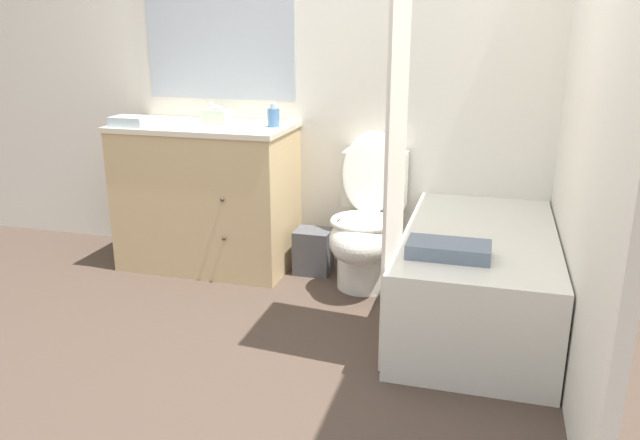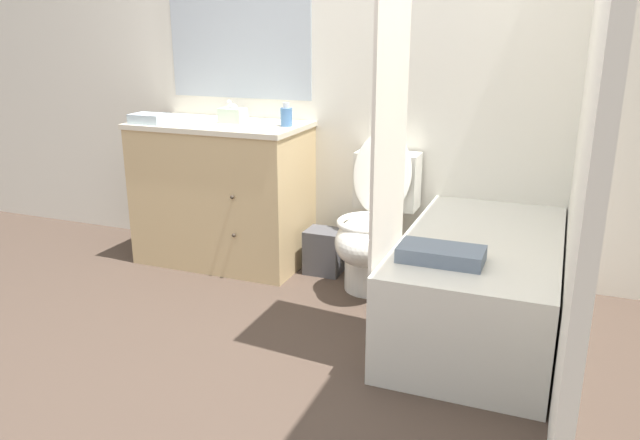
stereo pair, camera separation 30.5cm
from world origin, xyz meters
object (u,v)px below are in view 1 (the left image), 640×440
Objects in this scene: tissue_box at (217,116)px; bath_towel_folded at (449,250)px; vanity_cabinet at (208,194)px; sink_faucet at (217,114)px; toilet at (366,228)px; hand_towel_folded at (131,121)px; wastebasket at (313,251)px; soap_dispenser at (273,117)px; bathtub at (477,277)px.

bath_towel_folded is at bearing -29.45° from tissue_box.
sink_faucet is (-0.00, 0.20, 0.47)m from vanity_cabinet.
tissue_box is (0.07, -0.17, 0.01)m from sink_faucet.
toilet is at bearing -6.39° from tissue_box.
wastebasket is at bearing 10.95° from hand_towel_folded.
tissue_box reaches higher than toilet.
toilet is 5.93× the size of tissue_box.
toilet is 4.14× the size of hand_towel_folded.
vanity_cabinet is 7.73× the size of soap_dispenser.
vanity_cabinet is at bearing 166.31° from bathtub.
bathtub reaches higher than wastebasket.
tissue_box is (0.07, 0.03, 0.48)m from vanity_cabinet.
vanity_cabinet is 1.20× the size of toilet.
hand_towel_folded is at bearing -166.50° from soap_dispenser.
wastebasket is 1.23m from bath_towel_folded.
tissue_box is 0.70× the size of hand_towel_folded.
bathtub is at bearing -19.98° from sink_faucet.
sink_faucet reaches higher than hand_towel_folded.
wastebasket is 1.28× the size of hand_towel_folded.
sink_faucet is 0.67× the size of hand_towel_folded.
sink_faucet is 1.19m from toilet.
toilet is at bearing -8.97° from soap_dispenser.
soap_dispenser reaches higher than tissue_box.
soap_dispenser is 1.41m from bath_towel_folded.
soap_dispenser is (-1.21, 0.42, 0.70)m from bathtub.
vanity_cabinet is at bearing -177.92° from wastebasket.
sink_faucet is at bearing 113.76° from tissue_box.
wastebasket is (-0.34, 0.10, -0.21)m from toilet.
tissue_box is (-0.94, 0.10, 0.58)m from toilet.
vanity_cabinet is 1.02m from toilet.
bath_towel_folded is at bearing -32.89° from sink_faucet.
toilet is 0.83m from soap_dispenser.
bathtub is 1.45m from soap_dispenser.
bathtub is 3.80× the size of bath_towel_folded.
bathtub is 0.49m from bath_towel_folded.
toilet is 0.64× the size of bathtub.
tissue_box is 0.50m from hand_towel_folded.
hand_towel_folded reaches higher than bathtub.
toilet is at bearing 125.54° from bath_towel_folded.
bath_towel_folded is at bearing -17.73° from hand_towel_folded.
tissue_box reaches higher than vanity_cabinet.
sink_faucet is 0.96× the size of tissue_box.
toilet is (1.01, -0.27, -0.57)m from sink_faucet.
bath_towel_folded is at bearing -43.65° from wastebasket.
sink_faucet is 0.10× the size of bathtub.
tissue_box reaches higher than wastebasket.
vanity_cabinet reaches higher than bath_towel_folded.
soap_dispenser is (0.36, -0.01, 0.01)m from tissue_box.
wastebasket is at bearing 163.90° from toilet.
hand_towel_folded is (-0.38, -0.38, -0.01)m from sink_faucet.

